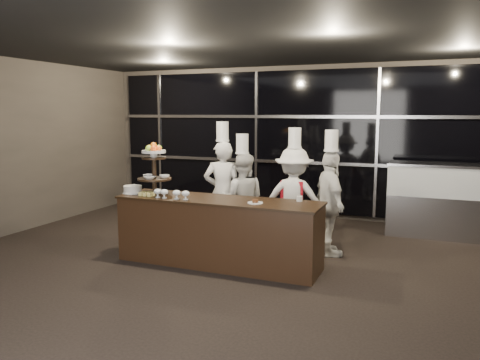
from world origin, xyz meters
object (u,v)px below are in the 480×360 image
at_px(chef_d, 330,202).
at_px(chef_c, 294,198).
at_px(chef_a, 223,191).
at_px(display_case, 433,196).
at_px(layer_cake, 133,189).
at_px(display_stand, 154,165).
at_px(chef_b, 242,199).
at_px(buffet_counter, 218,231).

bearing_deg(chef_d, chef_c, 168.56).
bearing_deg(chef_d, chef_a, -179.93).
xyz_separation_m(display_case, chef_a, (-3.10, -1.78, 0.16)).
distance_m(layer_cake, chef_d, 2.87).
height_order(display_stand, chef_b, chef_b).
distance_m(display_case, chef_c, 2.58).
bearing_deg(layer_cake, buffet_counter, 2.13).
xyz_separation_m(layer_cake, display_case, (4.07, 2.81, -0.29)).
xyz_separation_m(display_stand, display_case, (3.73, 2.76, -0.65)).
distance_m(chef_a, chef_b, 0.34).
relative_size(display_stand, layer_cake, 2.48).
xyz_separation_m(layer_cake, chef_c, (2.10, 1.15, -0.18)).
bearing_deg(chef_b, layer_cake, -140.91).
height_order(chef_b, chef_c, chef_c).
xyz_separation_m(layer_cake, chef_b, (1.29, 1.05, -0.23)).
xyz_separation_m(chef_a, chef_d, (1.70, 0.00, -0.06)).
height_order(buffet_counter, chef_b, chef_b).
relative_size(display_case, chef_a, 0.77).
height_order(layer_cake, chef_c, chef_c).
height_order(chef_c, chef_d, chef_c).
xyz_separation_m(buffet_counter, display_stand, (-1.00, -0.00, 0.87)).
distance_m(buffet_counter, layer_cake, 1.44).
bearing_deg(chef_a, chef_b, 2.80).
distance_m(chef_b, chef_d, 1.37).
bearing_deg(layer_cake, chef_b, 39.09).
relative_size(layer_cake, chef_a, 0.15).
xyz_separation_m(buffet_counter, chef_c, (0.75, 1.10, 0.33)).
relative_size(chef_c, chef_d, 1.01).
xyz_separation_m(display_stand, chef_c, (1.75, 1.10, -0.55)).
bearing_deg(chef_a, buffet_counter, -69.24).
relative_size(buffet_counter, chef_c, 1.53).
bearing_deg(layer_cake, chef_a, 46.91).
xyz_separation_m(chef_a, chef_b, (0.33, 0.02, -0.10)).
bearing_deg(chef_d, display_stand, -157.00).
relative_size(chef_a, chef_c, 1.04).
height_order(chef_a, chef_c, chef_a).
relative_size(buffet_counter, layer_cake, 9.47).
bearing_deg(display_case, chef_a, -150.18).
bearing_deg(chef_b, chef_a, -177.20).
height_order(display_case, chef_a, chef_a).
height_order(layer_cake, chef_d, chef_d).
bearing_deg(buffet_counter, chef_d, 36.68).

